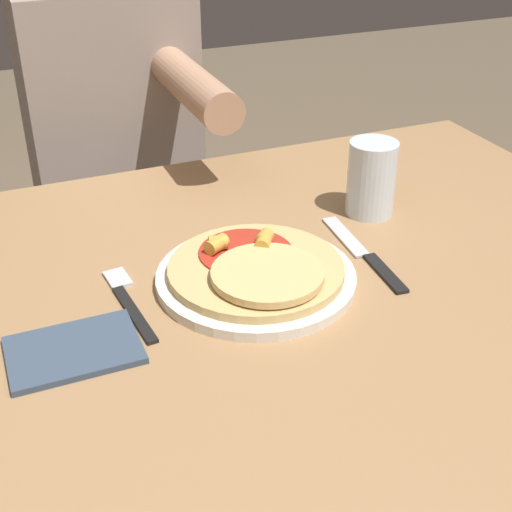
{
  "coord_description": "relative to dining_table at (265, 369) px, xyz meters",
  "views": [
    {
      "loc": [
        -0.29,
        -0.67,
        1.25
      ],
      "look_at": [
        0.01,
        0.06,
        0.79
      ],
      "focal_mm": 50.0,
      "sensor_mm": 36.0,
      "label": 1
    }
  ],
  "objects": [
    {
      "name": "person_diner",
      "position": [
        -0.02,
        0.73,
        0.04
      ],
      "size": [
        0.33,
        0.52,
        1.18
      ],
      "color": "#2D2D38",
      "rests_on": "ground_plane"
    },
    {
      "name": "knife",
      "position": [
        0.18,
        0.06,
        0.1
      ],
      "size": [
        0.03,
        0.22,
        0.0
      ],
      "color": "black",
      "rests_on": "dining_table"
    },
    {
      "name": "dining_table",
      "position": [
        0.0,
        0.0,
        0.0
      ],
      "size": [
        1.24,
        0.95,
        0.75
      ],
      "color": "#9E754C",
      "rests_on": "ground_plane"
    },
    {
      "name": "fork",
      "position": [
        -0.15,
        0.08,
        0.1
      ],
      "size": [
        0.03,
        0.18,
        0.0
      ],
      "color": "black",
      "rests_on": "dining_table"
    },
    {
      "name": "pizza",
      "position": [
        0.01,
        0.05,
        0.12
      ],
      "size": [
        0.23,
        0.23,
        0.04
      ],
      "color": "tan",
      "rests_on": "plate"
    },
    {
      "name": "plate",
      "position": [
        0.01,
        0.06,
        0.11
      ],
      "size": [
        0.26,
        0.26,
        0.01
      ],
      "color": "silver",
      "rests_on": "dining_table"
    },
    {
      "name": "drinking_glass",
      "position": [
        0.25,
        0.18,
        0.16
      ],
      "size": [
        0.07,
        0.07,
        0.12
      ],
      "color": "silver",
      "rests_on": "dining_table"
    },
    {
      "name": "napkin",
      "position": [
        -0.24,
        0.0,
        0.1
      ],
      "size": [
        0.15,
        0.1,
        0.01
      ],
      "color": "#38475B",
      "rests_on": "dining_table"
    }
  ]
}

